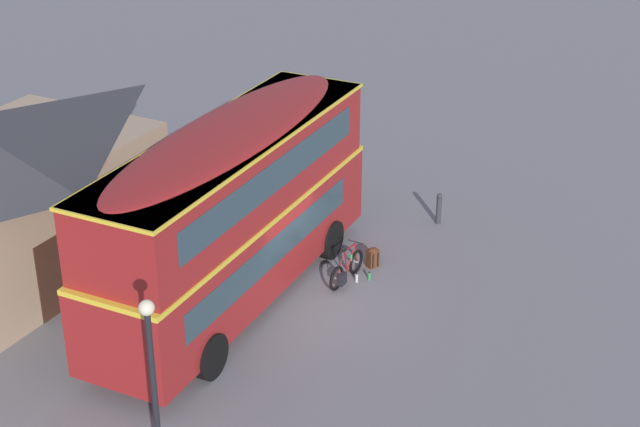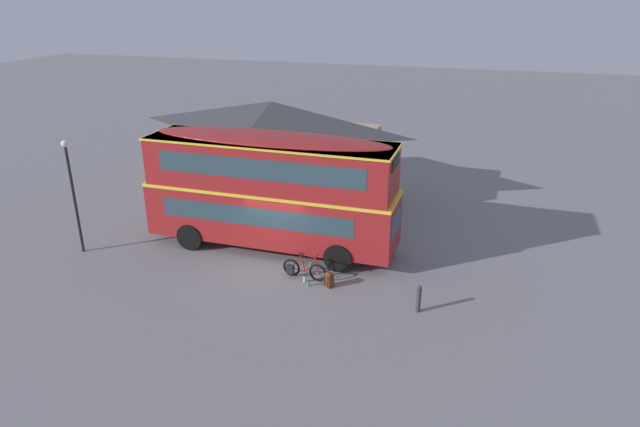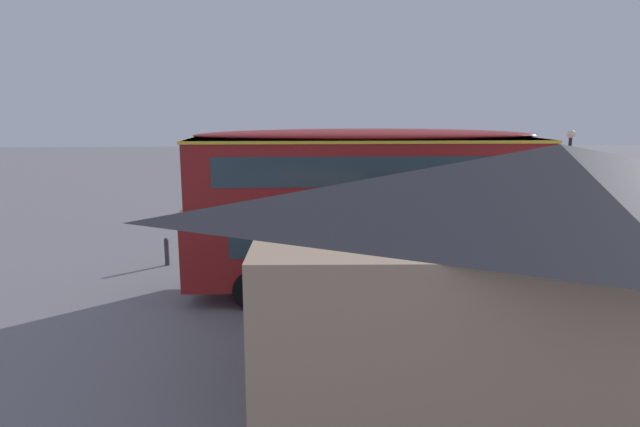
{
  "view_description": "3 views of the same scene",
  "coord_description": "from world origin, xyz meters",
  "px_view_note": "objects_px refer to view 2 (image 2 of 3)",
  "views": [
    {
      "loc": [
        -19.22,
        -9.77,
        13.11
      ],
      "look_at": [
        1.19,
        -0.05,
        2.0
      ],
      "focal_mm": 54.89,
      "sensor_mm": 36.0,
      "label": 1
    },
    {
      "loc": [
        7.32,
        -17.92,
        9.96
      ],
      "look_at": [
        1.57,
        0.93,
        1.97
      ],
      "focal_mm": 31.31,
      "sensor_mm": 36.0,
      "label": 2
    },
    {
      "loc": [
        1.49,
        16.52,
        5.37
      ],
      "look_at": [
        0.58,
        0.03,
        2.12
      ],
      "focal_mm": 30.31,
      "sensor_mm": 36.0,
      "label": 3
    }
  ],
  "objects_px": {
    "street_lamp": "(72,185)",
    "water_bottle_clear_plastic": "(304,279)",
    "backpack_on_ground": "(329,279)",
    "kerb_bollard": "(419,298)",
    "touring_bicycle": "(303,269)",
    "water_bottle_green_metal": "(308,283)",
    "double_decker_bus": "(271,187)"
  },
  "relations": [
    {
      "from": "touring_bicycle",
      "to": "street_lamp",
      "type": "height_order",
      "value": "street_lamp"
    },
    {
      "from": "water_bottle_green_metal",
      "to": "kerb_bollard",
      "type": "distance_m",
      "value": 4.04
    },
    {
      "from": "touring_bicycle",
      "to": "water_bottle_clear_plastic",
      "type": "distance_m",
      "value": 0.38
    },
    {
      "from": "double_decker_bus",
      "to": "backpack_on_ground",
      "type": "distance_m",
      "value": 4.63
    },
    {
      "from": "water_bottle_clear_plastic",
      "to": "kerb_bollard",
      "type": "bearing_deg",
      "value": -10.74
    },
    {
      "from": "double_decker_bus",
      "to": "touring_bicycle",
      "type": "distance_m",
      "value": 3.74
    },
    {
      "from": "double_decker_bus",
      "to": "backpack_on_ground",
      "type": "height_order",
      "value": "double_decker_bus"
    },
    {
      "from": "backpack_on_ground",
      "to": "water_bottle_green_metal",
      "type": "xyz_separation_m",
      "value": [
        -0.71,
        -0.2,
        -0.18
      ]
    },
    {
      "from": "touring_bicycle",
      "to": "backpack_on_ground",
      "type": "relative_size",
      "value": 3.04
    },
    {
      "from": "touring_bicycle",
      "to": "water_bottle_clear_plastic",
      "type": "height_order",
      "value": "touring_bicycle"
    },
    {
      "from": "water_bottle_clear_plastic",
      "to": "water_bottle_green_metal",
      "type": "xyz_separation_m",
      "value": [
        0.24,
        -0.26,
        -0.01
      ]
    },
    {
      "from": "touring_bicycle",
      "to": "water_bottle_green_metal",
      "type": "distance_m",
      "value": 0.69
    },
    {
      "from": "backpack_on_ground",
      "to": "water_bottle_green_metal",
      "type": "relative_size",
      "value": 2.35
    },
    {
      "from": "touring_bicycle",
      "to": "kerb_bollard",
      "type": "relative_size",
      "value": 1.78
    },
    {
      "from": "backpack_on_ground",
      "to": "water_bottle_clear_plastic",
      "type": "distance_m",
      "value": 0.97
    },
    {
      "from": "water_bottle_clear_plastic",
      "to": "street_lamp",
      "type": "xyz_separation_m",
      "value": [
        -9.43,
        -0.2,
        2.74
      ]
    },
    {
      "from": "double_decker_bus",
      "to": "water_bottle_clear_plastic",
      "type": "xyz_separation_m",
      "value": [
        2.17,
        -2.42,
        -2.52
      ]
    },
    {
      "from": "touring_bicycle",
      "to": "backpack_on_ground",
      "type": "height_order",
      "value": "touring_bicycle"
    },
    {
      "from": "touring_bicycle",
      "to": "kerb_bollard",
      "type": "xyz_separation_m",
      "value": [
        4.38,
        -1.05,
        0.13
      ]
    },
    {
      "from": "double_decker_bus",
      "to": "water_bottle_clear_plastic",
      "type": "relative_size",
      "value": 39.14
    },
    {
      "from": "street_lamp",
      "to": "water_bottle_clear_plastic",
      "type": "bearing_deg",
      "value": 1.21
    },
    {
      "from": "kerb_bollard",
      "to": "backpack_on_ground",
      "type": "bearing_deg",
      "value": 167.24
    },
    {
      "from": "backpack_on_ground",
      "to": "street_lamp",
      "type": "relative_size",
      "value": 0.12
    },
    {
      "from": "water_bottle_clear_plastic",
      "to": "kerb_bollard",
      "type": "height_order",
      "value": "kerb_bollard"
    },
    {
      "from": "backpack_on_ground",
      "to": "kerb_bollard",
      "type": "distance_m",
      "value": 3.37
    },
    {
      "from": "double_decker_bus",
      "to": "street_lamp",
      "type": "bearing_deg",
      "value": -160.15
    },
    {
      "from": "double_decker_bus",
      "to": "touring_bicycle",
      "type": "xyz_separation_m",
      "value": [
        2.03,
        -2.17,
        -2.27
      ]
    },
    {
      "from": "water_bottle_clear_plastic",
      "to": "backpack_on_ground",
      "type": "bearing_deg",
      "value": -3.59
    },
    {
      "from": "street_lamp",
      "to": "kerb_bollard",
      "type": "distance_m",
      "value": 13.87
    },
    {
      "from": "double_decker_bus",
      "to": "touring_bicycle",
      "type": "bearing_deg",
      "value": -46.99
    },
    {
      "from": "water_bottle_clear_plastic",
      "to": "kerb_bollard",
      "type": "distance_m",
      "value": 4.32
    },
    {
      "from": "water_bottle_green_metal",
      "to": "kerb_bollard",
      "type": "relative_size",
      "value": 0.25
    }
  ]
}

